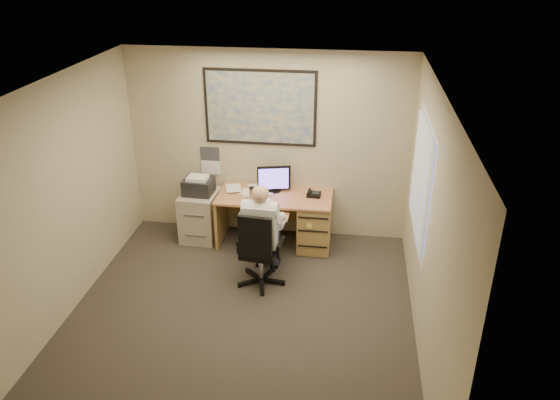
# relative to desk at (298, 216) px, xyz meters

# --- Properties ---
(room_shell) EXTENTS (4.00, 4.50, 2.70)m
(room_shell) POSITION_rel_desk_xyz_m (-0.48, -1.90, 0.91)
(room_shell) COLOR #312C26
(room_shell) RESTS_ON ground
(desk) EXTENTS (1.60, 0.97, 1.13)m
(desk) POSITION_rel_desk_xyz_m (0.00, 0.00, 0.00)
(desk) COLOR tan
(desk) RESTS_ON ground
(world_map) EXTENTS (1.56, 0.03, 1.06)m
(world_map) POSITION_rel_desk_xyz_m (-0.58, 0.33, 1.46)
(world_map) COLOR #1E4C93
(world_map) RESTS_ON room_shell
(wall_calendar) EXTENTS (0.28, 0.01, 0.42)m
(wall_calendar) POSITION_rel_desk_xyz_m (-1.33, 0.34, 0.64)
(wall_calendar) COLOR white
(wall_calendar) RESTS_ON room_shell
(window_blinds) EXTENTS (0.06, 1.40, 1.30)m
(window_blinds) POSITION_rel_desk_xyz_m (1.49, -1.10, 1.11)
(window_blinds) COLOR silver
(window_blinds) RESTS_ON room_shell
(filing_cabinet) EXTENTS (0.53, 0.63, 0.98)m
(filing_cabinet) POSITION_rel_desk_xyz_m (-1.42, -0.00, -0.02)
(filing_cabinet) COLOR #B7A893
(filing_cabinet) RESTS_ON ground
(office_chair) EXTENTS (0.69, 0.69, 1.05)m
(office_chair) POSITION_rel_desk_xyz_m (-0.35, -1.11, -0.14)
(office_chair) COLOR black
(office_chair) RESTS_ON ground
(person) EXTENTS (0.60, 0.83, 1.34)m
(person) POSITION_rel_desk_xyz_m (-0.35, -1.03, 0.23)
(person) COLOR silver
(person) RESTS_ON office_chair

